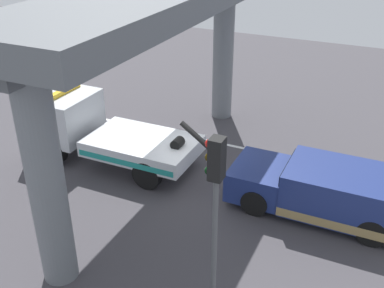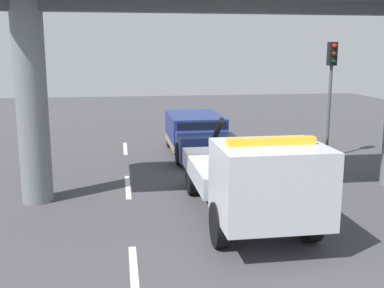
{
  "view_description": "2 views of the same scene",
  "coord_description": "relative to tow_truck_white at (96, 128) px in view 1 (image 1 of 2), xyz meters",
  "views": [
    {
      "loc": [
        -5.85,
        12.35,
        8.53
      ],
      "look_at": [
        -0.17,
        0.14,
        1.49
      ],
      "focal_mm": 43.37,
      "sensor_mm": 36.0,
      "label": 1
    },
    {
      "loc": [
        14.5,
        -3.14,
        4.27
      ],
      "look_at": [
        -0.35,
        -0.85,
        1.26
      ],
      "focal_mm": 43.85,
      "sensor_mm": 36.0,
      "label": 2
    }
  ],
  "objects": [
    {
      "name": "lane_stripe_east",
      "position": [
        2.26,
        -2.97,
        -1.2
      ],
      "size": [
        2.6,
        0.16,
        0.01
      ],
      "primitive_type": "cube",
      "color": "silver",
      "rests_on": "ground"
    },
    {
      "name": "lane_stripe_mid",
      "position": [
        -3.74,
        -2.97,
        -1.2
      ],
      "size": [
        2.6,
        0.16,
        0.01
      ],
      "primitive_type": "cube",
      "color": "silver",
      "rests_on": "ground"
    },
    {
      "name": "overpass_structure",
      "position": [
        -2.72,
        -0.0,
        4.17
      ],
      "size": [
        3.6,
        13.12,
        6.37
      ],
      "color": "slate",
      "rests_on": "ground"
    },
    {
      "name": "ground_plane",
      "position": [
        -3.74,
        -0.0,
        -1.25
      ],
      "size": [
        60.0,
        40.0,
        0.1
      ],
      "primitive_type": "cube",
      "color": "#423F44"
    },
    {
      "name": "towed_van_green",
      "position": [
        -8.27,
        -0.0,
        -0.42
      ],
      "size": [
        5.2,
        2.22,
        1.58
      ],
      "color": "navy",
      "rests_on": "ground"
    },
    {
      "name": "traffic_light_near",
      "position": [
        -6.72,
        5.08,
        2.13
      ],
      "size": [
        0.39,
        0.32,
        4.58
      ],
      "color": "#515456",
      "rests_on": "ground"
    },
    {
      "name": "lane_stripe_west",
      "position": [
        -9.74,
        -2.97,
        -1.2
      ],
      "size": [
        2.6,
        0.16,
        0.01
      ],
      "primitive_type": "cube",
      "color": "silver",
      "rests_on": "ground"
    },
    {
      "name": "traffic_light_far",
      "position": [
        -2.22,
        5.08,
        2.05
      ],
      "size": [
        0.39,
        0.32,
        4.47
      ],
      "color": "#515456",
      "rests_on": "ground"
    },
    {
      "name": "tow_truck_white",
      "position": [
        0.0,
        0.0,
        0.0
      ],
      "size": [
        7.25,
        2.42,
        2.46
      ],
      "color": "silver",
      "rests_on": "ground"
    }
  ]
}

